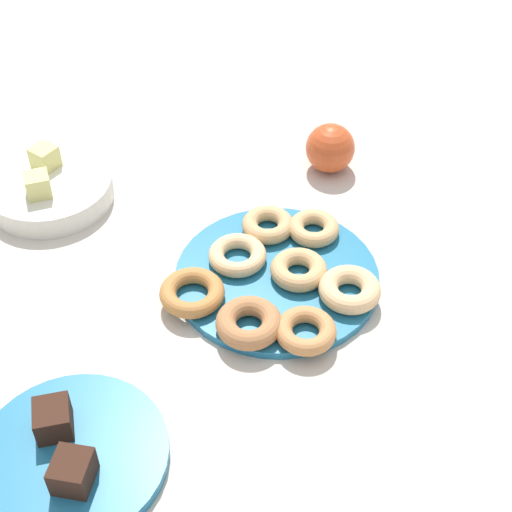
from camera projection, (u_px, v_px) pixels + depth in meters
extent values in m
plane|color=beige|center=(277.00, 280.00, 1.07)|extent=(2.40, 2.40, 0.00)
cylinder|color=#1E6B93|center=(277.00, 277.00, 1.07)|extent=(0.29, 0.29, 0.01)
torus|color=tan|center=(298.00, 271.00, 1.05)|extent=(0.11, 0.11, 0.02)
torus|color=#EABC84|center=(237.00, 255.00, 1.08)|extent=(0.11, 0.11, 0.02)
torus|color=#EABC84|center=(350.00, 290.00, 1.02)|extent=(0.12, 0.12, 0.03)
torus|color=#C6844C|center=(306.00, 331.00, 0.97)|extent=(0.11, 0.11, 0.02)
torus|color=tan|center=(314.00, 228.00, 1.12)|extent=(0.11, 0.11, 0.02)
torus|color=tan|center=(268.00, 225.00, 1.12)|extent=(0.10, 0.10, 0.02)
torus|color=#B27547|center=(249.00, 323.00, 0.98)|extent=(0.12, 0.12, 0.03)
torus|color=#BC7A3D|center=(192.00, 293.00, 1.02)|extent=(0.10, 0.10, 0.02)
cylinder|color=#1E6B93|center=(72.00, 456.00, 0.86)|extent=(0.22, 0.22, 0.02)
cube|color=#381E14|center=(73.00, 472.00, 0.81)|extent=(0.05, 0.04, 0.04)
cube|color=#381E14|center=(53.00, 419.00, 0.86)|extent=(0.06, 0.05, 0.04)
cylinder|color=silver|center=(50.00, 190.00, 1.19)|extent=(0.20, 0.20, 0.04)
cube|color=#DBD67A|center=(38.00, 185.00, 1.14)|extent=(0.05, 0.05, 0.04)
cube|color=#DBD67A|center=(45.00, 157.00, 1.19)|extent=(0.05, 0.05, 0.04)
sphere|color=#CC4C23|center=(330.00, 148.00, 1.24)|extent=(0.08, 0.08, 0.08)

